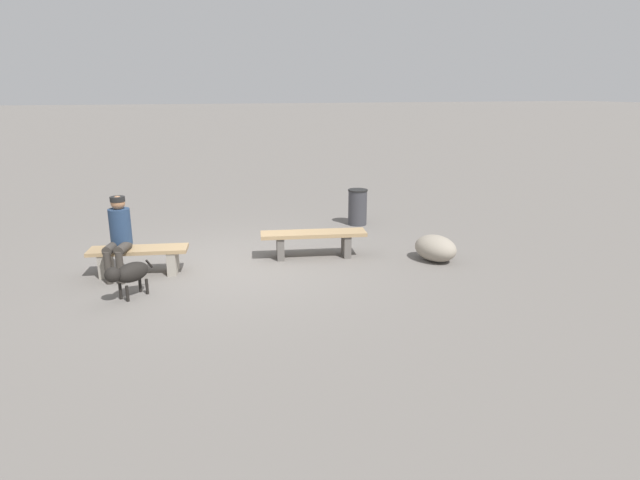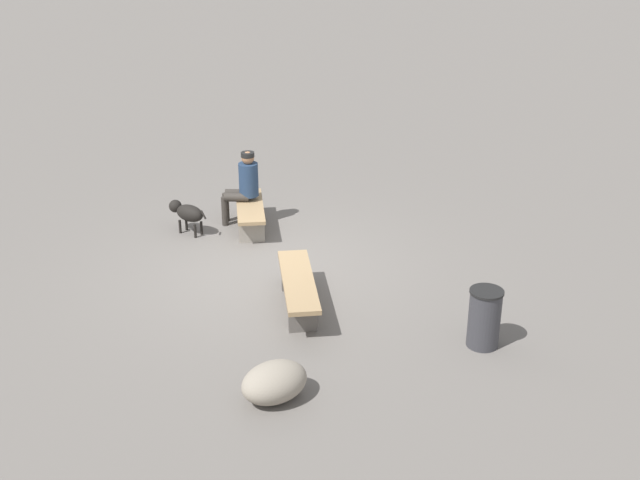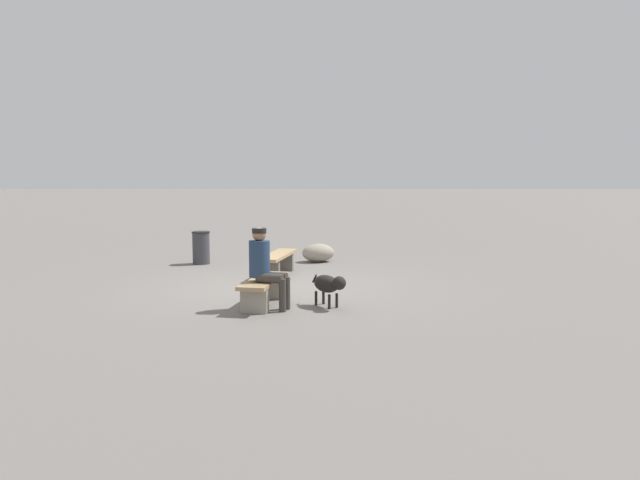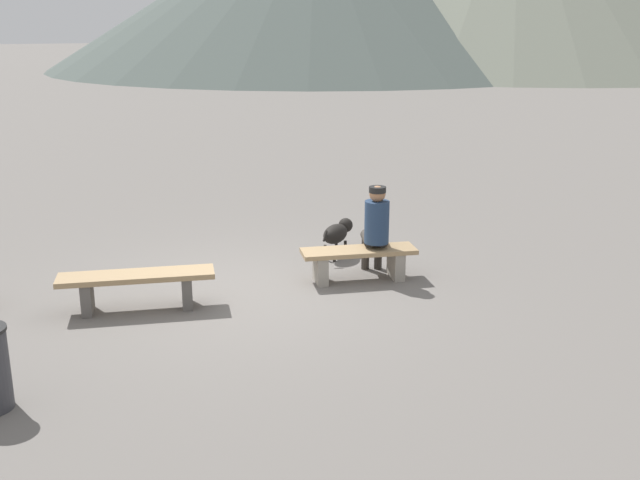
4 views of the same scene
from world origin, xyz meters
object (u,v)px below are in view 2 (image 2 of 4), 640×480
Objects in this scene: seated_person at (244,183)px; boulder at (274,382)px; trash_bin at (484,318)px; bench_right at (250,213)px; bench_left at (298,287)px; dog at (187,212)px.

seated_person is 5.24m from boulder.
bench_right is at bearing 23.60° from trash_bin.
bench_right is 4.96m from trash_bin.
bench_left is at bearing -169.33° from bench_right.
trash_bin is (-1.61, -1.97, 0.06)m from bench_left.
dog is (-0.14, 1.00, -0.36)m from seated_person.
trash_bin is at bearing -83.03° from boulder.
bench_right is 4.96m from boulder.
boulder is at bearing 167.22° from bench_left.
bench_right is at bearing -9.60° from boulder.
bench_right is 1.99× the size of boulder.
boulder is at bearing 143.68° from dog.
seated_person is (0.26, 0.04, 0.44)m from bench_right.
trash_bin is 0.98× the size of boulder.
trash_bin is at bearing -118.82° from bench_left.
seated_person is 1.98× the size of dog.
boulder is at bearing -179.17° from bench_right.
seated_person reaches higher than trash_bin.
bench_right is (2.93, 0.01, -0.04)m from bench_left.
dog is 5.02m from boulder.
boulder is (-1.96, 0.84, -0.11)m from bench_left.
seated_person is 1.08m from dog.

